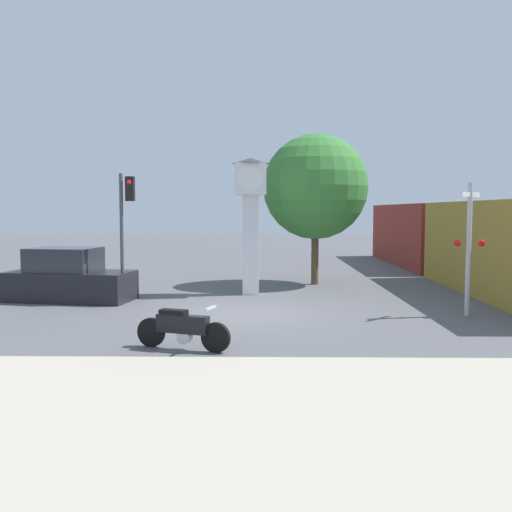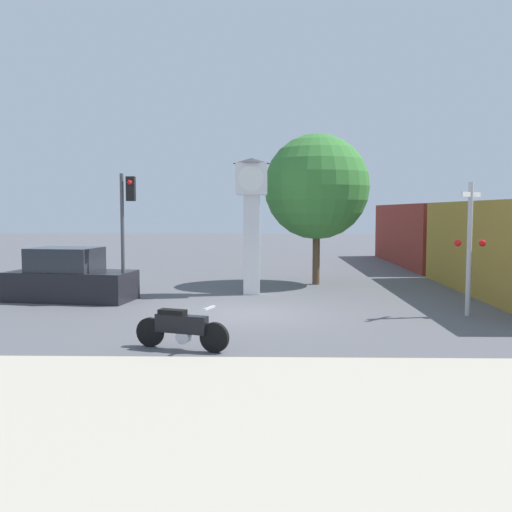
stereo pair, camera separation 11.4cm
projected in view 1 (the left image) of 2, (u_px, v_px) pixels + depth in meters
ground_plane at (247, 314)px, 16.93m from camera, size 120.00×120.00×0.00m
sidewalk_strip at (231, 412)px, 8.54m from camera, size 36.00×6.00×0.10m
motorcycle at (182, 328)px, 12.51m from camera, size 2.16×0.87×0.99m
clock_tower at (251, 204)px, 20.68m from camera, size 1.35×1.35×4.95m
freight_train at (453, 240)px, 26.27m from camera, size 2.80×24.27×3.40m
traffic_light at (126, 214)px, 18.68m from camera, size 0.50×0.35×4.27m
railroad_crossing_signal at (469, 244)px, 16.42m from camera, size 0.90×0.82×3.86m
street_tree at (315, 187)px, 23.36m from camera, size 4.31×4.31×6.18m
parked_car at (69, 279)px, 19.35m from camera, size 4.43×2.45×1.80m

